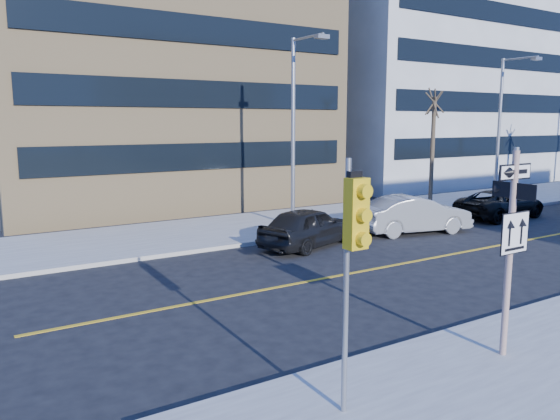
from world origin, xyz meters
TOP-DOWN VIEW (x-y plane):
  - ground at (0.00, 0.00)m, footprint 120.00×120.00m
  - far_sidewalk at (18.00, 12.00)m, footprint 66.00×6.00m
  - road_centerline at (12.00, 4.00)m, footprint 40.00×0.14m
  - sign_pole at (0.00, -2.51)m, footprint 0.92×0.92m
  - traffic_signal at (-4.00, -2.66)m, footprint 0.32×0.45m
  - parked_car_a at (2.56, 7.74)m, footprint 3.09×4.81m
  - parked_car_b at (7.82, 7.45)m, footprint 2.70×5.08m
  - parked_car_c at (14.10, 7.81)m, footprint 2.47×5.03m
  - streetlight_a at (4.00, 10.76)m, footprint 0.55×2.25m
  - streetlight_b at (18.00, 10.76)m, footprint 0.55×2.25m
  - street_tree_west at (13.00, 11.30)m, footprint 1.80×1.80m
  - building_brick at (2.00, 25.00)m, footprint 18.00×18.00m
  - building_grey_mid at (24.00, 24.00)m, footprint 20.00×16.00m
  - building_grey_far at (45.00, 27.00)m, footprint 18.00×18.00m

SIDE VIEW (x-z plane):
  - ground at x=0.00m, z-range 0.00..0.00m
  - road_centerline at x=12.00m, z-range 0.00..0.01m
  - far_sidewalk at x=18.00m, z-range 0.00..0.15m
  - parked_car_c at x=14.10m, z-range 0.00..1.37m
  - parked_car_a at x=2.56m, z-range 0.00..1.52m
  - parked_car_b at x=7.82m, z-range 0.00..1.59m
  - sign_pole at x=0.00m, z-range 0.41..4.47m
  - traffic_signal at x=-4.00m, z-range 1.03..5.03m
  - streetlight_a at x=4.00m, z-range 0.76..8.76m
  - streetlight_b at x=18.00m, z-range 0.76..8.76m
  - street_tree_west at x=13.00m, z-range 2.35..8.70m
  - building_grey_mid at x=24.00m, z-range 0.00..15.00m
  - building_grey_far at x=45.00m, z-range 0.00..16.00m
  - building_brick at x=2.00m, z-range 0.00..18.00m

